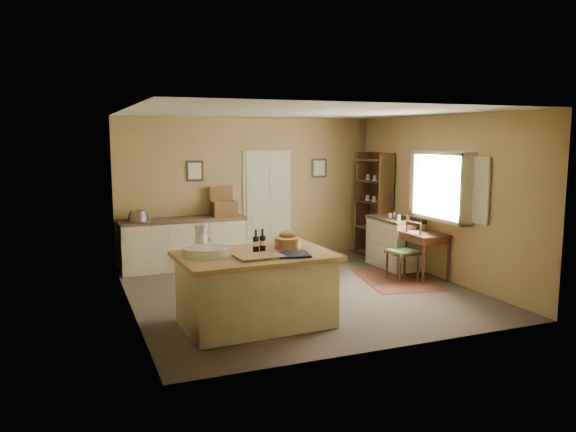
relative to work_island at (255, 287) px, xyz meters
name	(u,v)px	position (x,y,z in m)	size (l,w,h in m)	color
ground	(301,291)	(1.13, 1.16, -0.48)	(5.00, 5.00, 0.00)	#4C413A
wall_back	(249,189)	(1.13, 3.66, 0.87)	(5.00, 0.10, 2.70)	olive
wall_front	(392,230)	(1.13, -1.34, 0.87)	(5.00, 0.10, 2.70)	olive
wall_left	(128,212)	(-1.37, 1.16, 0.87)	(0.10, 5.00, 2.70)	olive
wall_right	(440,197)	(3.63, 1.16, 0.87)	(0.10, 5.00, 2.70)	olive
ceiling	(302,112)	(1.13, 1.16, 2.22)	(5.00, 5.00, 0.00)	silver
door	(267,204)	(1.48, 3.63, 0.57)	(0.97, 0.06, 2.11)	#B1B797
framed_prints	(260,169)	(1.33, 3.64, 1.24)	(2.82, 0.02, 0.38)	black
window	(444,186)	(3.55, 0.96, 1.07)	(0.25, 1.99, 1.12)	beige
work_island	(255,287)	(0.00, 0.00, 0.00)	(1.96, 1.33, 1.20)	beige
sideboard	(184,242)	(-0.21, 3.36, 0.00)	(2.22, 0.63, 1.18)	beige
rug	(397,280)	(2.88, 1.21, -0.48)	(1.10, 1.60, 0.01)	#562A19
writing_desk	(421,238)	(3.33, 1.21, 0.19)	(0.55, 0.91, 0.82)	#341911
desk_chair	(403,252)	(2.94, 1.16, -0.01)	(0.44, 0.44, 0.94)	black
right_cabinet	(394,242)	(3.33, 2.03, -0.02)	(0.60, 1.08, 0.99)	beige
shelving_unit	(376,205)	(3.48, 2.95, 0.53)	(0.35, 0.92, 2.04)	black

